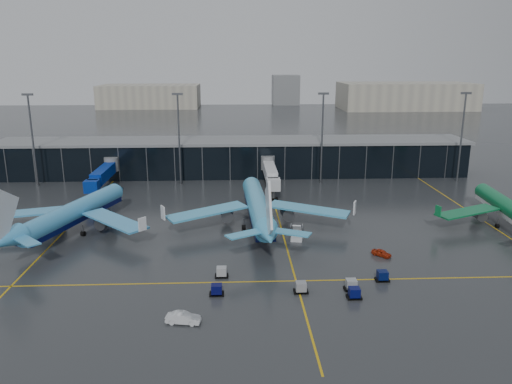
{
  "coord_description": "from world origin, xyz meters",
  "views": [
    {
      "loc": [
        0.35,
        -88.33,
        34.68
      ],
      "look_at": [
        5.0,
        18.0,
        6.0
      ],
      "focal_mm": 35.0,
      "sensor_mm": 36.0,
      "label": 1
    }
  ],
  "objects_px": {
    "airliner_klm_near": "(258,194)",
    "airliner_aer_lingus": "(510,198)",
    "mobile_airstair": "(297,236)",
    "baggage_carts": "(304,284)",
    "airliner_arkefly": "(74,200)",
    "service_van_white": "(183,318)",
    "service_van_red": "(381,253)"
  },
  "relations": [
    {
      "from": "baggage_carts",
      "to": "mobile_airstair",
      "type": "distance_m",
      "value": 21.71
    },
    {
      "from": "baggage_carts",
      "to": "airliner_arkefly",
      "type": "bearing_deg",
      "value": 146.71
    },
    {
      "from": "airliner_arkefly",
      "to": "baggage_carts",
      "type": "relative_size",
      "value": 1.51
    },
    {
      "from": "baggage_carts",
      "to": "airliner_aer_lingus",
      "type": "bearing_deg",
      "value": 30.93
    },
    {
      "from": "mobile_airstair",
      "to": "service_van_white",
      "type": "height_order",
      "value": "mobile_airstair"
    },
    {
      "from": "airliner_arkefly",
      "to": "airliner_klm_near",
      "type": "distance_m",
      "value": 37.67
    },
    {
      "from": "baggage_carts",
      "to": "service_van_red",
      "type": "relative_size",
      "value": 7.91
    },
    {
      "from": "airliner_aer_lingus",
      "to": "mobile_airstair",
      "type": "height_order",
      "value": "airliner_aer_lingus"
    },
    {
      "from": "airliner_klm_near",
      "to": "mobile_airstair",
      "type": "bearing_deg",
      "value": -52.51
    },
    {
      "from": "airliner_arkefly",
      "to": "service_van_red",
      "type": "xyz_separation_m",
      "value": [
        59.19,
        -16.04,
        -6.03
      ]
    },
    {
      "from": "baggage_carts",
      "to": "mobile_airstair",
      "type": "relative_size",
      "value": 7.94
    },
    {
      "from": "airliner_arkefly",
      "to": "airliner_aer_lingus",
      "type": "height_order",
      "value": "airliner_arkefly"
    },
    {
      "from": "airliner_klm_near",
      "to": "service_van_white",
      "type": "relative_size",
      "value": 9.76
    },
    {
      "from": "baggage_carts",
      "to": "service_van_red",
      "type": "distance_m",
      "value": 20.11
    },
    {
      "from": "baggage_carts",
      "to": "mobile_airstair",
      "type": "height_order",
      "value": "mobile_airstair"
    },
    {
      "from": "airliner_arkefly",
      "to": "service_van_white",
      "type": "bearing_deg",
      "value": -38.66
    },
    {
      "from": "airliner_klm_near",
      "to": "service_van_red",
      "type": "relative_size",
      "value": 12.67
    },
    {
      "from": "airliner_arkefly",
      "to": "mobile_airstair",
      "type": "height_order",
      "value": "airliner_arkefly"
    },
    {
      "from": "mobile_airstair",
      "to": "service_van_white",
      "type": "distance_m",
      "value": 36.81
    },
    {
      "from": "service_van_red",
      "to": "mobile_airstair",
      "type": "bearing_deg",
      "value": 102.21
    },
    {
      "from": "airliner_aer_lingus",
      "to": "service_van_red",
      "type": "relative_size",
      "value": 10.71
    },
    {
      "from": "mobile_airstair",
      "to": "airliner_aer_lingus",
      "type": "bearing_deg",
      "value": 21.19
    },
    {
      "from": "airliner_klm_near",
      "to": "airliner_aer_lingus",
      "type": "distance_m",
      "value": 53.36
    },
    {
      "from": "airliner_aer_lingus",
      "to": "service_van_white",
      "type": "height_order",
      "value": "airliner_aer_lingus"
    },
    {
      "from": "mobile_airstair",
      "to": "service_van_white",
      "type": "relative_size",
      "value": 0.77
    },
    {
      "from": "baggage_carts",
      "to": "service_van_white",
      "type": "bearing_deg",
      "value": -151.39
    },
    {
      "from": "mobile_airstair",
      "to": "service_van_white",
      "type": "xyz_separation_m",
      "value": [
        -19.31,
        -31.34,
        0.01
      ]
    },
    {
      "from": "airliner_arkefly",
      "to": "service_van_white",
      "type": "relative_size",
      "value": 9.2
    },
    {
      "from": "airliner_klm_near",
      "to": "baggage_carts",
      "type": "bearing_deg",
      "value": -81.71
    },
    {
      "from": "airliner_arkefly",
      "to": "service_van_red",
      "type": "height_order",
      "value": "airliner_arkefly"
    },
    {
      "from": "airliner_aer_lingus",
      "to": "mobile_airstair",
      "type": "bearing_deg",
      "value": -166.26
    },
    {
      "from": "mobile_airstair",
      "to": "service_van_red",
      "type": "height_order",
      "value": "mobile_airstair"
    }
  ]
}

